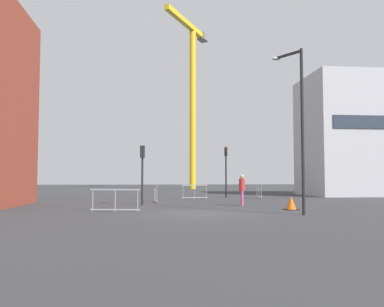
{
  "coord_description": "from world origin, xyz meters",
  "views": [
    {
      "loc": [
        -2.1,
        -18.13,
        1.61
      ],
      "look_at": [
        0.0,
        3.21,
        2.9
      ],
      "focal_mm": 37.94,
      "sensor_mm": 36.0,
      "label": 1
    }
  ],
  "objects_px": {
    "construction_crane": "(192,84)",
    "pedestrian_walking": "(242,187)",
    "traffic_light_island": "(142,165)",
    "traffic_cone_orange": "(291,203)",
    "streetlamp_tall": "(299,117)",
    "traffic_light_crosswalk": "(226,164)"
  },
  "relations": [
    {
      "from": "construction_crane",
      "to": "pedestrian_walking",
      "type": "relative_size",
      "value": 13.37
    },
    {
      "from": "traffic_light_island",
      "to": "traffic_cone_orange",
      "type": "xyz_separation_m",
      "value": [
        7.54,
        -4.12,
        -2.06
      ]
    },
    {
      "from": "construction_crane",
      "to": "traffic_cone_orange",
      "type": "relative_size",
      "value": 34.73
    },
    {
      "from": "traffic_cone_orange",
      "to": "construction_crane",
      "type": "bearing_deg",
      "value": 91.88
    },
    {
      "from": "pedestrian_walking",
      "to": "streetlamp_tall",
      "type": "bearing_deg",
      "value": -77.75
    },
    {
      "from": "streetlamp_tall",
      "to": "traffic_cone_orange",
      "type": "bearing_deg",
      "value": 78.56
    },
    {
      "from": "construction_crane",
      "to": "traffic_light_island",
      "type": "height_order",
      "value": "construction_crane"
    },
    {
      "from": "construction_crane",
      "to": "traffic_light_island",
      "type": "distance_m",
      "value": 36.7
    },
    {
      "from": "traffic_light_island",
      "to": "pedestrian_walking",
      "type": "bearing_deg",
      "value": -9.53
    },
    {
      "from": "traffic_light_island",
      "to": "construction_crane",
      "type": "bearing_deg",
      "value": 79.44
    },
    {
      "from": "streetlamp_tall",
      "to": "traffic_cone_orange",
      "type": "xyz_separation_m",
      "value": [
        0.54,
        2.66,
        -3.97
      ]
    },
    {
      "from": "traffic_light_island",
      "to": "pedestrian_walking",
      "type": "distance_m",
      "value": 5.97
    },
    {
      "from": "streetlamp_tall",
      "to": "construction_crane",
      "type": "bearing_deg",
      "value": 90.99
    },
    {
      "from": "pedestrian_walking",
      "to": "traffic_cone_orange",
      "type": "height_order",
      "value": "pedestrian_walking"
    },
    {
      "from": "traffic_light_island",
      "to": "traffic_cone_orange",
      "type": "height_order",
      "value": "traffic_light_island"
    },
    {
      "from": "streetlamp_tall",
      "to": "traffic_light_island",
      "type": "xyz_separation_m",
      "value": [
        -7.0,
        6.79,
        -1.91
      ]
    },
    {
      "from": "streetlamp_tall",
      "to": "traffic_light_island",
      "type": "height_order",
      "value": "streetlamp_tall"
    },
    {
      "from": "traffic_light_island",
      "to": "traffic_light_crosswalk",
      "type": "bearing_deg",
      "value": 53.23
    },
    {
      "from": "construction_crane",
      "to": "streetlamp_tall",
      "type": "xyz_separation_m",
      "value": [
        0.7,
        -40.58,
        -10.97
      ]
    },
    {
      "from": "construction_crane",
      "to": "traffic_cone_orange",
      "type": "xyz_separation_m",
      "value": [
        1.24,
        -37.91,
        -14.93
      ]
    },
    {
      "from": "traffic_light_crosswalk",
      "to": "pedestrian_walking",
      "type": "xyz_separation_m",
      "value": [
        -0.87,
        -9.81,
        -1.72
      ]
    },
    {
      "from": "construction_crane",
      "to": "streetlamp_tall",
      "type": "bearing_deg",
      "value": -89.01
    }
  ]
}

